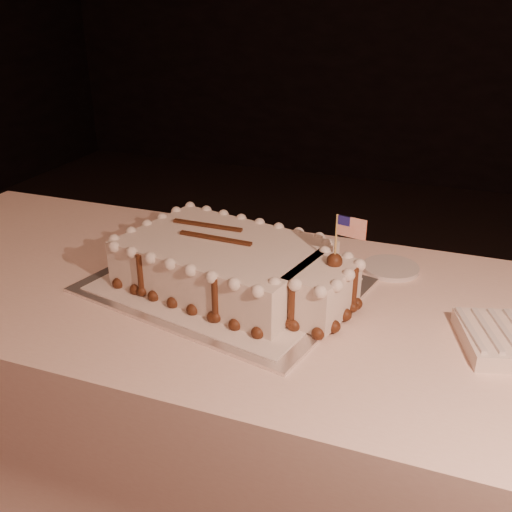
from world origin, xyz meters
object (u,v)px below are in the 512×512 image
(cake_board, at_px, (224,285))
(sheet_cake, at_px, (234,266))
(banquet_table, at_px, (306,437))
(side_plate, at_px, (391,268))

(cake_board, bearing_deg, sheet_cake, 0.49)
(cake_board, distance_m, sheet_cake, 0.07)
(banquet_table, height_order, sheet_cake, sheet_cake)
(banquet_table, relative_size, side_plate, 17.34)
(sheet_cake, bearing_deg, banquet_table, -1.88)
(sheet_cake, xyz_separation_m, side_plate, (0.32, 0.23, -0.06))
(cake_board, bearing_deg, side_plate, 45.30)
(cake_board, xyz_separation_m, sheet_cake, (0.03, -0.01, 0.06))
(cake_board, bearing_deg, banquet_table, 9.30)
(sheet_cake, distance_m, side_plate, 0.40)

